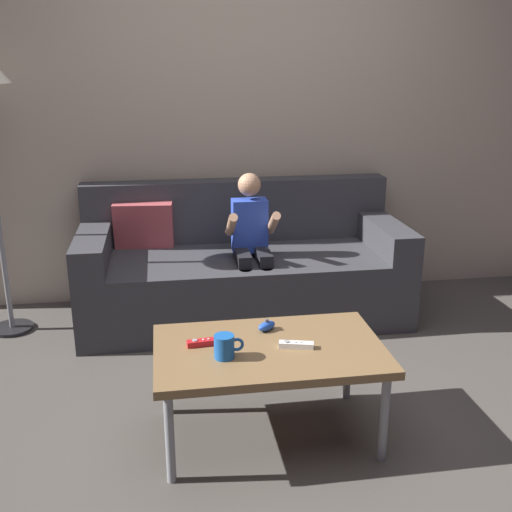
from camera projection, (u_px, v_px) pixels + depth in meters
name	position (u px, v px, depth m)	size (l,w,h in m)	color
ground_plane	(301.00, 439.00, 2.56)	(8.79, 8.79, 0.00)	#4C4742
wall_back	(243.00, 106.00, 3.83)	(4.40, 0.05, 2.50)	#B2A38E
couch	(241.00, 270.00, 3.75)	(1.94, 0.80, 0.80)	#38383D
person_seated_on_couch	(252.00, 241.00, 3.52)	(0.29, 0.36, 0.91)	black
coffee_table	(269.00, 355.00, 2.47)	(0.93, 0.58, 0.41)	brown
game_remote_red_near_edge	(204.00, 342.00, 2.47)	(0.14, 0.05, 0.03)	red
nunchuk_blue	(267.00, 326.00, 2.60)	(0.10, 0.09, 0.05)	blue
game_remote_white_far_corner	(296.00, 345.00, 2.45)	(0.14, 0.07, 0.03)	white
coffee_mug	(225.00, 346.00, 2.36)	(0.12, 0.08, 0.10)	#1959B2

